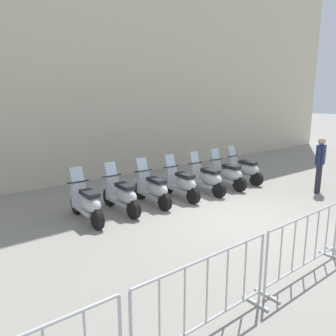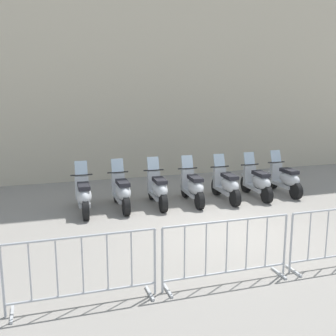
% 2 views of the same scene
% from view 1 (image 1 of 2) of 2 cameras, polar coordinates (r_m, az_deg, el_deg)
% --- Properties ---
extents(ground_plane, '(120.00, 120.00, 0.00)m').
position_cam_1_polar(ground_plane, '(8.02, 13.36, -9.24)').
color(ground_plane, gray).
extents(motorcycle_0, '(0.59, 1.72, 1.24)m').
position_cam_1_polar(motorcycle_0, '(7.89, -14.09, -6.11)').
color(motorcycle_0, black).
rests_on(motorcycle_0, ground).
extents(motorcycle_1, '(0.56, 1.73, 1.24)m').
position_cam_1_polar(motorcycle_1, '(8.36, -8.13, -4.83)').
color(motorcycle_1, black).
rests_on(motorcycle_1, ground).
extents(motorcycle_2, '(0.60, 1.72, 1.24)m').
position_cam_1_polar(motorcycle_2, '(8.85, -2.64, -3.76)').
color(motorcycle_2, black).
rests_on(motorcycle_2, ground).
extents(motorcycle_3, '(0.61, 1.72, 1.24)m').
position_cam_1_polar(motorcycle_3, '(9.40, 2.37, -2.81)').
color(motorcycle_3, black).
rests_on(motorcycle_3, ground).
extents(motorcycle_4, '(0.58, 1.73, 1.24)m').
position_cam_1_polar(motorcycle_4, '(10.01, 6.79, -1.95)').
color(motorcycle_4, black).
rests_on(motorcycle_4, ground).
extents(motorcycle_5, '(0.58, 1.73, 1.24)m').
position_cam_1_polar(motorcycle_5, '(10.72, 10.39, -1.13)').
color(motorcycle_5, black).
rests_on(motorcycle_5, ground).
extents(motorcycle_6, '(0.56, 1.73, 1.24)m').
position_cam_1_polar(motorcycle_6, '(11.52, 13.22, -0.33)').
color(motorcycle_6, black).
rests_on(motorcycle_6, ground).
extents(barrier_segment_1, '(2.18, 0.61, 1.07)m').
position_cam_1_polar(barrier_segment_1, '(4.23, 6.86, -21.71)').
color(barrier_segment_1, '#B2B5B7').
rests_on(barrier_segment_1, ground).
extents(barrier_segment_2, '(2.18, 0.61, 1.07)m').
position_cam_1_polar(barrier_segment_2, '(5.88, 23.08, -12.47)').
color(barrier_segment_2, '#B2B5B7').
rests_on(barrier_segment_2, ground).
extents(officer_near_row_end, '(0.54, 0.28, 1.73)m').
position_cam_1_polar(officer_near_row_end, '(10.96, 25.26, 1.00)').
color(officer_near_row_end, '#23232D').
rests_on(officer_near_row_end, ground).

